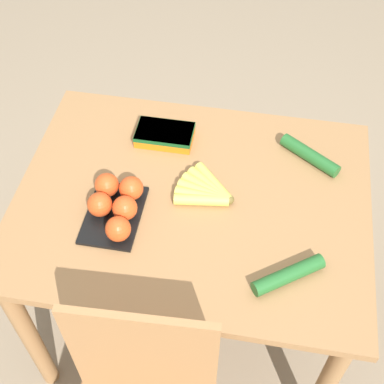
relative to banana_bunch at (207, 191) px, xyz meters
name	(u,v)px	position (x,y,z in m)	size (l,w,h in m)	color
ground_plane	(192,311)	(0.04, 0.02, -0.79)	(12.00, 12.00, 0.00)	gray
dining_table	(192,221)	(0.04, 0.02, -0.14)	(1.11, 0.86, 0.77)	#9E7044
banana_bunch	(207,191)	(0.00, 0.00, 0.00)	(0.19, 0.18, 0.04)	brown
tomato_pack	(116,204)	(0.26, 0.12, 0.02)	(0.16, 0.24, 0.09)	black
carrot_bag	(165,134)	(0.18, -0.22, 0.01)	(0.19, 0.12, 0.04)	orange
cucumber_near	(310,155)	(-0.31, -0.21, 0.00)	(0.20, 0.16, 0.04)	#236028
cucumber_far	(288,275)	(-0.27, 0.26, 0.00)	(0.20, 0.16, 0.04)	#236028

